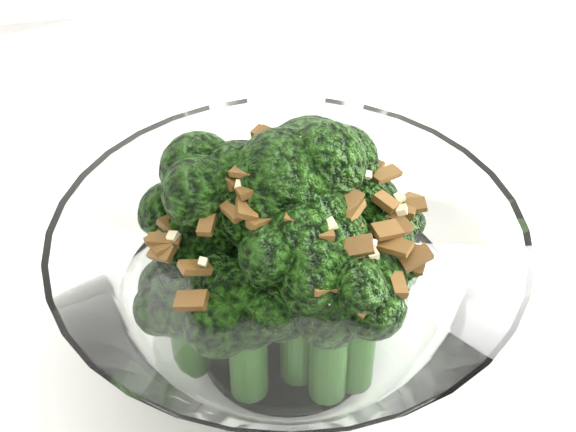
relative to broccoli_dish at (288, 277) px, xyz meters
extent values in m
cube|color=white|center=(-0.15, -0.01, -0.08)|extent=(1.34, 1.03, 0.04)
cylinder|color=white|center=(0.31, 0.43, -0.45)|extent=(0.04, 0.04, 0.71)
cylinder|color=white|center=(0.00, 0.00, -0.05)|extent=(0.10, 0.10, 0.01)
cylinder|color=#224F15|center=(0.00, 0.00, 0.00)|extent=(0.02, 0.02, 0.09)
sphere|color=#1B420C|center=(0.00, 0.00, 0.06)|extent=(0.06, 0.06, 0.06)
cylinder|color=#224F15|center=(0.02, 0.02, 0.00)|extent=(0.02, 0.02, 0.09)
sphere|color=#1B420C|center=(0.02, 0.02, 0.05)|extent=(0.05, 0.05, 0.05)
cylinder|color=#224F15|center=(-0.02, 0.01, 0.00)|extent=(0.02, 0.02, 0.08)
sphere|color=#1B420C|center=(-0.02, 0.01, 0.05)|extent=(0.05, 0.05, 0.05)
cylinder|color=#224F15|center=(0.00, -0.03, -0.01)|extent=(0.02, 0.02, 0.08)
sphere|color=#1B420C|center=(0.00, -0.03, 0.05)|extent=(0.05, 0.05, 0.05)
cylinder|color=#224F15|center=(0.04, 0.00, -0.01)|extent=(0.02, 0.02, 0.06)
sphere|color=#1B420C|center=(0.04, 0.00, 0.03)|extent=(0.05, 0.05, 0.05)
cylinder|color=#224F15|center=(-0.04, 0.02, -0.02)|extent=(0.02, 0.02, 0.06)
sphere|color=#1B420C|center=(-0.04, 0.02, 0.03)|extent=(0.05, 0.05, 0.05)
cylinder|color=#224F15|center=(0.03, -0.04, -0.02)|extent=(0.02, 0.02, 0.06)
sphere|color=#1B420C|center=(0.03, -0.04, 0.02)|extent=(0.05, 0.05, 0.05)
cylinder|color=#224F15|center=(-0.03, -0.03, -0.02)|extent=(0.02, 0.02, 0.05)
sphere|color=#1B420C|center=(-0.03, -0.03, 0.02)|extent=(0.05, 0.05, 0.05)
cylinder|color=#224F15|center=(0.05, 0.03, -0.02)|extent=(0.02, 0.02, 0.05)
sphere|color=#1B420C|center=(0.05, 0.03, 0.01)|extent=(0.04, 0.04, 0.04)
cylinder|color=#224F15|center=(-0.05, -0.01, -0.02)|extent=(0.02, 0.02, 0.04)
sphere|color=#1B420C|center=(-0.05, -0.01, 0.01)|extent=(0.05, 0.05, 0.05)
cylinder|color=#224F15|center=(0.01, 0.05, -0.02)|extent=(0.02, 0.02, 0.05)
sphere|color=#1B420C|center=(0.01, 0.05, 0.01)|extent=(0.04, 0.04, 0.04)
cylinder|color=#224F15|center=(0.01, -0.04, -0.01)|extent=(0.02, 0.02, 0.07)
sphere|color=#1B420C|center=(0.01, -0.04, 0.04)|extent=(0.04, 0.04, 0.04)
cube|color=brown|center=(-0.03, 0.00, 0.07)|extent=(0.01, 0.02, 0.01)
cube|color=brown|center=(0.06, 0.00, 0.04)|extent=(0.02, 0.01, 0.01)
cube|color=brown|center=(-0.03, 0.00, 0.06)|extent=(0.02, 0.01, 0.01)
cube|color=brown|center=(-0.06, -0.01, 0.04)|extent=(0.02, 0.01, 0.00)
cube|color=brown|center=(0.05, 0.02, 0.05)|extent=(0.02, 0.02, 0.01)
cube|color=brown|center=(0.01, 0.06, 0.04)|extent=(0.01, 0.02, 0.01)
cube|color=brown|center=(-0.05, -0.04, 0.04)|extent=(0.02, 0.01, 0.01)
cube|color=brown|center=(-0.06, -0.01, 0.04)|extent=(0.01, 0.01, 0.01)
cube|color=brown|center=(-0.02, 0.05, 0.05)|extent=(0.01, 0.02, 0.01)
cube|color=brown|center=(-0.06, 0.00, 0.04)|extent=(0.01, 0.01, 0.01)
cube|color=brown|center=(0.06, -0.04, 0.04)|extent=(0.01, 0.02, 0.01)
cube|color=brown|center=(-0.02, -0.03, 0.06)|extent=(0.02, 0.01, 0.01)
cube|color=brown|center=(0.04, -0.04, 0.05)|extent=(0.02, 0.02, 0.01)
cube|color=brown|center=(0.05, 0.01, 0.05)|extent=(0.02, 0.01, 0.00)
cube|color=brown|center=(0.02, -0.02, 0.06)|extent=(0.02, 0.02, 0.01)
cube|color=brown|center=(0.00, 0.02, 0.08)|extent=(0.02, 0.02, 0.01)
cube|color=brown|center=(-0.03, 0.00, 0.07)|extent=(0.02, 0.01, 0.01)
cube|color=brown|center=(0.02, -0.06, 0.04)|extent=(0.02, 0.02, 0.01)
cube|color=brown|center=(0.04, 0.03, 0.05)|extent=(0.02, 0.02, 0.01)
cube|color=brown|center=(0.04, -0.05, 0.04)|extent=(0.01, 0.01, 0.01)
cube|color=brown|center=(-0.02, 0.03, 0.06)|extent=(0.01, 0.01, 0.00)
cube|color=brown|center=(-0.02, 0.01, 0.07)|extent=(0.01, 0.02, 0.01)
cube|color=brown|center=(-0.03, 0.05, 0.04)|extent=(0.02, 0.01, 0.01)
cube|color=brown|center=(-0.04, -0.01, 0.06)|extent=(0.01, 0.02, 0.01)
cube|color=brown|center=(0.02, -0.04, 0.06)|extent=(0.02, 0.01, 0.01)
cube|color=brown|center=(0.02, -0.02, 0.06)|extent=(0.02, 0.02, 0.01)
cube|color=brown|center=(0.05, -0.04, 0.04)|extent=(0.02, 0.01, 0.01)
cube|color=brown|center=(-0.05, -0.03, 0.05)|extent=(0.02, 0.01, 0.01)
cube|color=brown|center=(-0.03, -0.02, 0.07)|extent=(0.01, 0.02, 0.01)
cube|color=brown|center=(0.02, -0.03, 0.06)|extent=(0.02, 0.01, 0.01)
cube|color=brown|center=(0.00, 0.06, 0.05)|extent=(0.02, 0.01, 0.01)
cube|color=brown|center=(0.01, 0.05, 0.05)|extent=(0.01, 0.02, 0.01)
cube|color=brown|center=(0.04, -0.03, 0.05)|extent=(0.02, 0.01, 0.01)
cube|color=brown|center=(-0.04, 0.00, 0.06)|extent=(0.01, 0.02, 0.01)
cube|color=brown|center=(0.06, 0.00, 0.04)|extent=(0.02, 0.02, 0.01)
cube|color=brown|center=(0.03, 0.02, 0.06)|extent=(0.02, 0.02, 0.01)
cube|color=brown|center=(-0.02, -0.01, 0.07)|extent=(0.01, 0.01, 0.01)
cube|color=brown|center=(0.05, -0.02, 0.05)|extent=(0.01, 0.02, 0.01)
cube|color=brown|center=(0.02, -0.04, 0.05)|extent=(0.01, 0.02, 0.01)
cube|color=brown|center=(0.01, -0.06, 0.05)|extent=(0.02, 0.01, 0.01)
cube|color=brown|center=(-0.02, 0.00, 0.08)|extent=(0.01, 0.01, 0.01)
cube|color=brown|center=(0.05, 0.04, 0.04)|extent=(0.02, 0.01, 0.00)
cube|color=brown|center=(0.06, 0.01, 0.04)|extent=(0.01, 0.01, 0.01)
cube|color=brown|center=(-0.02, -0.02, 0.07)|extent=(0.01, 0.01, 0.01)
cube|color=brown|center=(-0.06, -0.01, 0.04)|extent=(0.01, 0.02, 0.01)
cube|color=brown|center=(0.00, -0.03, 0.07)|extent=(0.01, 0.02, 0.00)
cube|color=brown|center=(-0.04, 0.05, 0.04)|extent=(0.02, 0.02, 0.01)
cube|color=brown|center=(0.05, 0.04, 0.04)|extent=(0.01, 0.01, 0.01)
cube|color=brown|center=(0.02, 0.00, 0.07)|extent=(0.02, 0.02, 0.01)
cube|color=brown|center=(0.01, -0.04, 0.06)|extent=(0.01, 0.01, 0.00)
cube|color=brown|center=(-0.03, 0.05, 0.04)|extent=(0.02, 0.02, 0.01)
cube|color=brown|center=(-0.02, -0.04, 0.05)|extent=(0.01, 0.01, 0.01)
cube|color=brown|center=(0.05, -0.01, 0.05)|extent=(0.01, 0.01, 0.01)
cube|color=brown|center=(0.00, 0.03, 0.07)|extent=(0.02, 0.02, 0.01)
cube|color=brown|center=(-0.01, 0.02, 0.07)|extent=(0.02, 0.02, 0.01)
cube|color=beige|center=(-0.03, 0.02, 0.06)|extent=(0.00, 0.00, 0.00)
cube|color=beige|center=(-0.02, -0.01, 0.07)|extent=(0.01, 0.01, 0.01)
cube|color=beige|center=(0.00, -0.04, 0.06)|extent=(0.01, 0.01, 0.00)
cube|color=beige|center=(0.01, 0.06, 0.04)|extent=(0.01, 0.01, 0.00)
cube|color=beige|center=(-0.06, -0.01, 0.05)|extent=(0.01, 0.01, 0.01)
cube|color=beige|center=(-0.04, 0.04, 0.04)|extent=(0.01, 0.01, 0.00)
cube|color=beige|center=(0.06, 0.00, 0.05)|extent=(0.01, 0.01, 0.01)
cube|color=beige|center=(-0.02, -0.04, 0.06)|extent=(0.00, 0.00, 0.00)
cube|color=beige|center=(0.00, -0.06, 0.04)|extent=(0.01, 0.00, 0.00)
cube|color=beige|center=(0.03, -0.04, 0.05)|extent=(0.01, 0.01, 0.00)
cube|color=beige|center=(0.01, -0.02, 0.07)|extent=(0.00, 0.00, 0.00)
cube|color=beige|center=(0.03, -0.04, 0.05)|extent=(0.01, 0.01, 0.00)
cube|color=beige|center=(0.00, 0.01, 0.08)|extent=(0.01, 0.01, 0.01)
cube|color=beige|center=(0.00, -0.05, 0.05)|extent=(0.01, 0.01, 0.01)
cube|color=beige|center=(0.01, -0.02, 0.07)|extent=(0.01, 0.01, 0.00)
cube|color=beige|center=(-0.02, 0.04, 0.06)|extent=(0.01, 0.01, 0.01)
cube|color=beige|center=(-0.05, -0.03, 0.05)|extent=(0.01, 0.01, 0.00)
cube|color=beige|center=(0.04, 0.00, 0.06)|extent=(0.00, 0.00, 0.00)
cube|color=beige|center=(0.06, 0.02, 0.04)|extent=(0.01, 0.01, 0.01)
cube|color=beige|center=(0.01, -0.04, 0.07)|extent=(0.01, 0.01, 0.01)
cube|color=beige|center=(0.01, 0.00, 0.09)|extent=(0.01, 0.01, 0.01)
cube|color=beige|center=(0.05, -0.02, 0.05)|extent=(0.01, 0.01, 0.01)
cube|color=beige|center=(0.03, -0.04, 0.05)|extent=(0.01, 0.01, 0.00)
camera|label=1|loc=(-0.07, -0.32, 0.33)|focal=55.00mm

